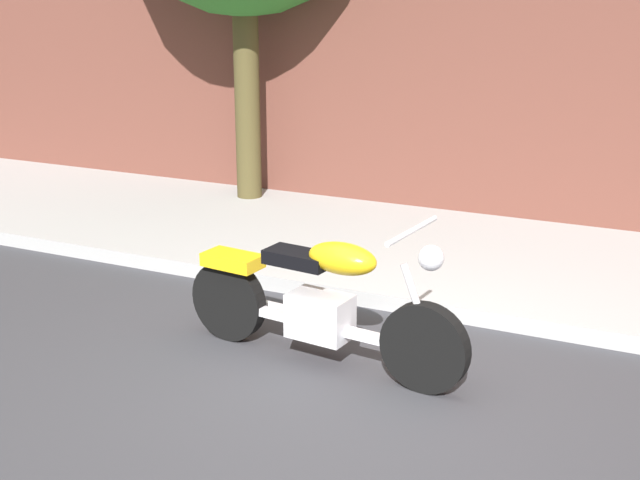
# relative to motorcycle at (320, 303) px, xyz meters

# --- Properties ---
(ground_plane) EXTENTS (60.00, 60.00, 0.00)m
(ground_plane) POSITION_rel_motorcycle_xyz_m (0.39, -0.43, -0.46)
(ground_plane) COLOR #38383D
(sidewalk) EXTENTS (18.34, 2.84, 0.14)m
(sidewalk) POSITION_rel_motorcycle_xyz_m (0.39, 2.54, -0.39)
(sidewalk) COLOR #A7A7A7
(sidewalk) RESTS_ON ground
(motorcycle) EXTENTS (2.26, 0.71, 1.12)m
(motorcycle) POSITION_rel_motorcycle_xyz_m (0.00, 0.00, 0.00)
(motorcycle) COLOR black
(motorcycle) RESTS_ON ground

